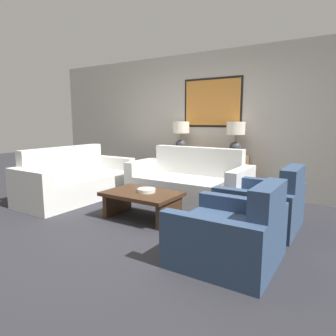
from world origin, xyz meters
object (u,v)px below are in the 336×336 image
armchair_near_camera (231,235)px  couch_by_side (76,182)px  coffee_table (142,199)px  armchair_near_back_wall (263,207)px  decorative_bowl (146,190)px  console_table (206,173)px  couch_by_back_wall (189,183)px  table_lamp_right (236,134)px  table_lamp_left (181,133)px

armchair_near_camera → couch_by_side: bearing=165.2°
coffee_table → armchair_near_back_wall: (1.52, 0.58, -0.01)m
decorative_bowl → armchair_near_back_wall: bearing=20.2°
decorative_bowl → armchair_near_camera: 1.60m
console_table → couch_by_side: bearing=-137.3°
couch_by_side → armchair_near_camera: bearing=-14.8°
couch_by_back_wall → couch_by_side: (-1.75, -0.95, 0.00)m
table_lamp_right → coffee_table: table_lamp_right is taller
console_table → decorative_bowl: 1.85m
coffee_table → armchair_near_camera: (1.52, -0.58, -0.01)m
decorative_bowl → console_table: bearing=88.7°
couch_by_side → coffee_table: bearing=-9.0°
couch_by_back_wall → couch_by_side: same height
couch_by_back_wall → armchair_near_back_wall: couch_by_back_wall is taller
table_lamp_left → couch_by_side: (-1.20, -1.62, -0.83)m
couch_by_side → armchair_near_camera: couch_by_side is taller
decorative_bowl → table_lamp_right: bearing=72.0°
couch_by_side → armchair_near_back_wall: (3.18, 0.31, -0.03)m
coffee_table → armchair_near_back_wall: armchair_near_back_wall is taller
table_lamp_right → armchair_near_camera: 2.74m
console_table → couch_by_side: 2.39m
table_lamp_left → couch_by_side: size_ratio=0.29×
console_table → table_lamp_right: 0.93m
decorative_bowl → armchair_near_back_wall: armchair_near_back_wall is taller
console_table → decorative_bowl: (-0.04, -1.85, 0.03)m
couch_by_back_wall → armchair_near_camera: 2.29m
console_table → armchair_near_back_wall: (1.43, -1.30, -0.11)m
coffee_table → decorative_bowl: size_ratio=4.16×
armchair_near_camera → couch_by_back_wall: bearing=128.7°
console_table → couch_by_back_wall: size_ratio=0.75×
table_lamp_right → decorative_bowl: (-0.60, -1.85, -0.72)m
couch_by_back_wall → couch_by_side: size_ratio=1.00×
console_table → coffee_table: size_ratio=1.46×
decorative_bowl → coffee_table: bearing=-146.9°
console_table → coffee_table: console_table is taller
table_lamp_right → couch_by_back_wall: table_lamp_right is taller
console_table → couch_by_back_wall: 0.68m
couch_by_back_wall → coffee_table: 1.21m
coffee_table → armchair_near_camera: armchair_near_camera is taller
table_lamp_left → coffee_table: table_lamp_left is taller
table_lamp_left → coffee_table: 2.12m
table_lamp_left → armchair_near_back_wall: (1.99, -1.30, -0.86)m
armchair_near_back_wall → armchair_near_camera: same height
console_table → armchair_near_back_wall: size_ratio=1.60×
decorative_bowl → table_lamp_left: bearing=105.7°
console_table → table_lamp_left: (-0.56, -0.00, 0.75)m
couch_by_back_wall → decorative_bowl: couch_by_back_wall is taller
console_table → table_lamp_left: size_ratio=2.59×
decorative_bowl → couch_by_side: bearing=172.5°
console_table → table_lamp_left: bearing=-180.0°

